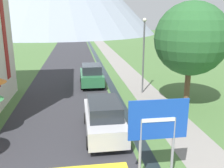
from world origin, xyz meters
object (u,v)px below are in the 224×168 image
streetlamp (144,50)px  road_sign (158,127)px  parked_car_near (104,117)px  tree_by_path (191,39)px  parked_car_far (91,75)px

streetlamp → road_sign: bearing=-102.3°
parked_car_near → tree_by_path: tree_by_path is taller
parked_car_far → tree_by_path: (5.99, -5.68, 3.46)m
parked_car_near → streetlamp: streetlamp is taller
streetlamp → tree_by_path: size_ratio=0.84×
parked_car_near → parked_car_far: 9.27m
parked_car_far → streetlamp: size_ratio=0.72×
parked_car_near → streetlamp: (3.74, 6.64, 2.39)m
parked_car_far → streetlamp: (3.78, -2.63, 2.39)m
road_sign → tree_by_path: bearing=58.7°
parked_car_near → streetlamp: bearing=60.6°
road_sign → streetlamp: size_ratio=0.54×
road_sign → parked_car_far: size_ratio=0.76×
parked_car_near → tree_by_path: (5.96, 3.59, 3.46)m
road_sign → parked_car_far: (-1.51, 13.06, -1.15)m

